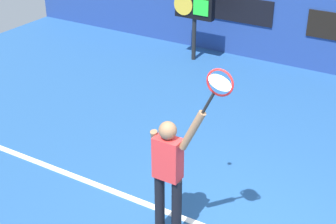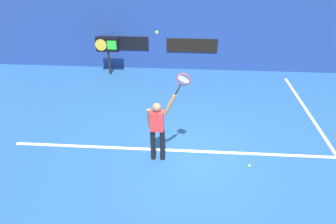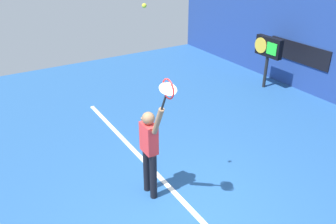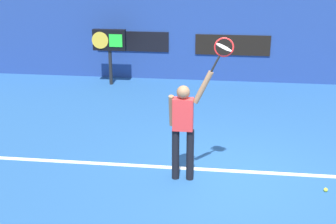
{
  "view_description": "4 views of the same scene",
  "coord_description": "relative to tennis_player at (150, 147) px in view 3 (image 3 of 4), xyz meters",
  "views": [
    {
      "loc": [
        1.73,
        -4.45,
        4.48
      ],
      "look_at": [
        -1.18,
        0.4,
        1.5
      ],
      "focal_mm": 53.33,
      "sensor_mm": 36.0,
      "label": 1
    },
    {
      "loc": [
        -0.14,
        -6.38,
        5.12
      ],
      "look_at": [
        -0.62,
        0.38,
        1.17
      ],
      "focal_mm": 31.83,
      "sensor_mm": 36.0,
      "label": 2
    },
    {
      "loc": [
        3.67,
        -2.52,
        4.26
      ],
      "look_at": [
        -1.23,
        0.48,
        1.38
      ],
      "focal_mm": 36.91,
      "sensor_mm": 36.0,
      "label": 3
    },
    {
      "loc": [
        -0.21,
        -7.32,
        3.8
      ],
      "look_at": [
        -1.16,
        0.2,
        1.11
      ],
      "focal_mm": 49.33,
      "sensor_mm": 36.0,
      "label": 4
    }
  ],
  "objects": [
    {
      "name": "tennis_player",
      "position": [
        0.0,
        0.0,
        0.0
      ],
      "size": [
        0.73,
        0.31,
        1.95
      ],
      "color": "black",
      "rests_on": "ground_plane"
    },
    {
      "name": "scoreboard_clock",
      "position": [
        -2.67,
        5.63,
        0.24
      ],
      "size": [
        0.96,
        0.2,
        1.62
      ],
      "color": "black",
      "rests_on": "ground_plane"
    },
    {
      "name": "court_baseline",
      "position": [
        0.86,
        0.38,
        -1.0
      ],
      "size": [
        10.0,
        0.1,
        0.01
      ],
      "primitive_type": "cube",
      "color": "white",
      "rests_on": "ground_plane"
    },
    {
      "name": "tennis_ball",
      "position": [
        0.03,
        -0.04,
        2.41
      ],
      "size": [
        0.07,
        0.07,
        0.07
      ],
      "primitive_type": "sphere",
      "color": "#CCE033"
    },
    {
      "name": "ground_plane",
      "position": [
        0.86,
        0.13,
        -1.01
      ],
      "size": [
        18.0,
        18.0,
        0.0
      ],
      "primitive_type": "plane",
      "color": "#23518C"
    },
    {
      "name": "sponsor_banner_portside",
      "position": [
        -2.14,
        6.4,
        0.13
      ],
      "size": [
        2.2,
        0.03,
        0.6
      ],
      "primitive_type": "cube",
      "color": "black"
    },
    {
      "name": "tennis_racket",
      "position": [
        0.61,
        -0.0,
        1.3
      ],
      "size": [
        0.42,
        0.27,
        0.62
      ],
      "color": "black"
    }
  ]
}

